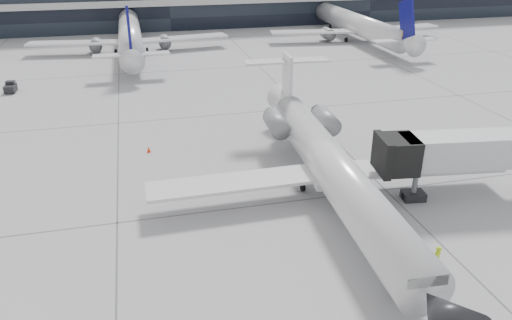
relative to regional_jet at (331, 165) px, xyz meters
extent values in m
plane|color=gray|center=(-5.36, -0.06, -2.63)|extent=(220.00, 220.00, 0.00)
cylinder|color=silver|center=(-0.06, -0.97, -0.08)|extent=(4.51, 26.72, 2.99)
cone|color=black|center=(-0.91, -15.79, -0.08)|extent=(3.17, 3.27, 2.99)
cone|color=silver|center=(0.81, 14.08, 0.25)|extent=(3.04, 3.70, 2.84)
cube|color=silver|center=(-7.18, 0.55, -0.86)|extent=(12.22, 3.03, 0.24)
cube|color=silver|center=(7.20, -0.27, -0.86)|extent=(12.46, 4.40, 0.24)
cylinder|color=slate|center=(-1.75, 8.23, 0.36)|extent=(1.88, 3.86, 1.66)
cylinder|color=slate|center=(2.68, 7.98, 0.36)|extent=(1.88, 3.86, 1.66)
cube|color=silver|center=(0.77, 13.42, 2.58)|extent=(0.48, 2.89, 4.99)
cube|color=silver|center=(0.80, 13.86, 4.35)|extent=(8.07, 2.23, 0.18)
cylinder|color=black|center=(-0.66, -11.48, -2.32)|extent=(0.23, 0.63, 0.62)
cylinder|color=black|center=(-1.59, 1.34, -2.28)|extent=(0.31, 0.72, 0.71)
cylinder|color=black|center=(1.73, 1.15, -2.28)|extent=(0.31, 0.72, 0.71)
cube|color=#A9ABAD|center=(10.77, -2.54, 1.19)|extent=(12.65, 4.12, 2.31)
cube|color=black|center=(4.43, -1.69, 1.10)|extent=(2.67, 3.12, 2.49)
cylinder|color=slate|center=(5.93, -1.89, -1.39)|extent=(0.39, 0.39, 2.49)
cube|color=black|center=(5.93, -1.89, -2.32)|extent=(1.75, 1.44, 0.62)
imported|color=#C9E418|center=(2.64, -10.02, -1.74)|extent=(0.73, 0.56, 1.77)
cone|color=red|center=(-12.66, 11.64, -2.37)|extent=(0.34, 0.34, 0.53)
cube|color=red|center=(-12.66, 11.64, -2.62)|extent=(0.41, 0.41, 0.03)
cube|color=black|center=(-28.25, 34.38, -2.12)|extent=(1.27, 2.07, 0.83)
cube|color=black|center=(-28.23, 34.84, -1.57)|extent=(1.04, 0.86, 0.46)
cylinder|color=black|center=(-28.73, 35.13, -2.43)|extent=(0.18, 0.41, 0.41)
cylinder|color=black|center=(-27.71, 35.10, -2.43)|extent=(0.18, 0.41, 0.41)
cylinder|color=black|center=(-28.78, 33.66, -2.43)|extent=(0.18, 0.41, 0.41)
cylinder|color=black|center=(-27.76, 33.62, -2.43)|extent=(0.18, 0.41, 0.41)
camera|label=1|loc=(-13.14, -30.53, 15.46)|focal=35.00mm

